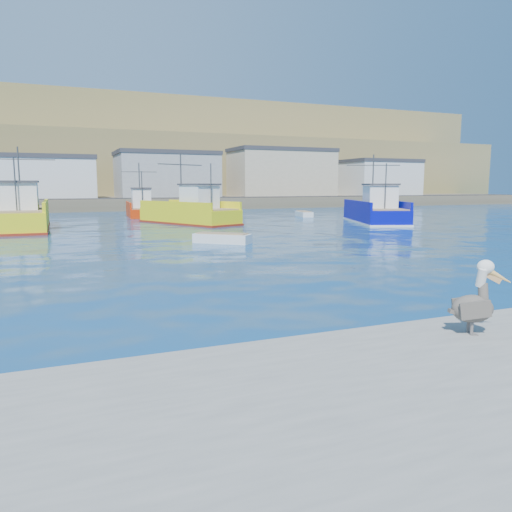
{
  "coord_description": "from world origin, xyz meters",
  "views": [
    {
      "loc": [
        -7.44,
        -11.56,
        3.47
      ],
      "look_at": [
        -1.46,
        2.82,
        1.26
      ],
      "focal_mm": 35.0,
      "sensor_mm": 36.0,
      "label": 1
    }
  ],
  "objects": [
    {
      "name": "pelican",
      "position": [
        0.35,
        -4.25,
        1.15
      ],
      "size": [
        1.19,
        0.79,
        1.51
      ],
      "color": "#595451",
      "rests_on": "dock"
    },
    {
      "name": "far_shore",
      "position": [
        0.0,
        109.2,
        8.98
      ],
      "size": [
        200.0,
        81.0,
        24.0
      ],
      "color": "brown",
      "rests_on": "ground"
    },
    {
      "name": "trawler_yellow_b",
      "position": [
        4.51,
        32.7,
        1.0
      ],
      "size": [
        7.64,
        11.15,
        6.42
      ],
      "color": "yellow",
      "rests_on": "ground"
    },
    {
      "name": "ground",
      "position": [
        0.0,
        0.0,
        0.0
      ],
      "size": [
        260.0,
        260.0,
        0.0
      ],
      "primitive_type": "plane",
      "color": "#072454",
      "rests_on": "ground"
    },
    {
      "name": "skiff_mid",
      "position": [
        2.2,
        16.93,
        0.24
      ],
      "size": [
        3.36,
        3.22,
        0.75
      ],
      "color": "silver",
      "rests_on": "ground"
    },
    {
      "name": "trawler_blue",
      "position": [
        20.69,
        27.06,
        1.0
      ],
      "size": [
        7.17,
        11.22,
        6.42
      ],
      "color": "#030897",
      "rests_on": "ground"
    },
    {
      "name": "trawler_yellow_a",
      "position": [
        -9.5,
        32.0,
        1.09
      ],
      "size": [
        5.55,
        12.2,
        6.62
      ],
      "color": "yellow",
      "rests_on": "ground"
    },
    {
      "name": "dock_bollards",
      "position": [
        0.6,
        -3.4,
        0.65
      ],
      "size": [
        36.2,
        0.2,
        0.3
      ],
      "color": "#4C4C4C",
      "rests_on": "dock"
    },
    {
      "name": "skiff_far",
      "position": [
        19.06,
        38.11,
        0.24
      ],
      "size": [
        1.89,
        3.58,
        0.74
      ],
      "color": "silver",
      "rests_on": "ground"
    },
    {
      "name": "boat_orange",
      "position": [
        2.03,
        44.38,
        0.99
      ],
      "size": [
        3.86,
        7.58,
        5.96
      ],
      "color": "red",
      "rests_on": "ground"
    }
  ]
}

